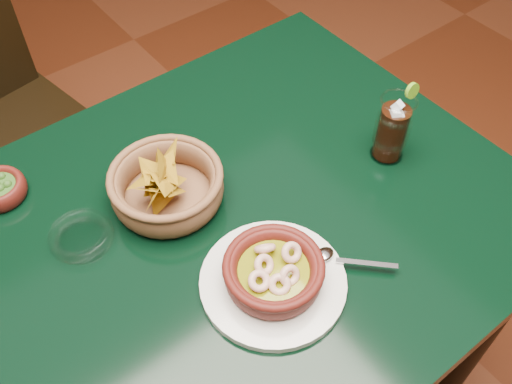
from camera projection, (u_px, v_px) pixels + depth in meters
dining_table at (186, 280)px, 1.00m from camera, size 1.20×0.80×0.75m
shrimp_plate at (274, 274)px, 0.86m from camera, size 0.28×0.23×0.07m
chip_basket at (166, 186)px, 0.96m from camera, size 0.23×0.23×0.13m
cola_drink at (392, 129)px, 1.01m from camera, size 0.13×0.13×0.15m
glass_ashtray at (81, 237)px, 0.92m from camera, size 0.11×0.11×0.03m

